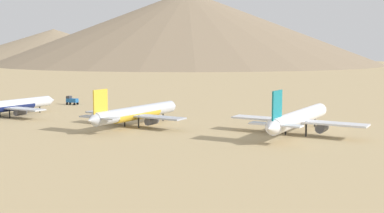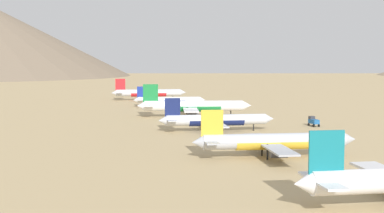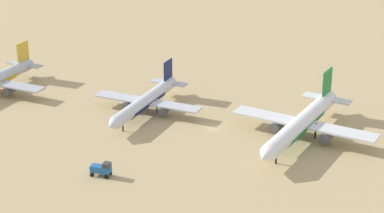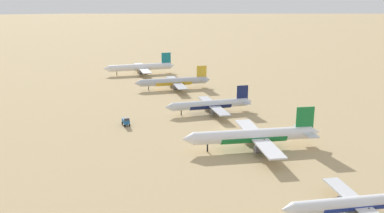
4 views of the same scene
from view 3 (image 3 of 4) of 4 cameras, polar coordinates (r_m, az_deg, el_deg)
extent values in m
plane|color=tan|center=(211.99, 1.71, -1.69)|extent=(1800.00, 1800.00, 0.00)
cone|color=#B2B7C1|center=(259.67, -12.59, 3.39)|extent=(3.02, 3.69, 3.69)
cube|color=gold|center=(255.32, -13.21, 4.15)|extent=(5.93, 0.38, 7.55)
cube|color=#A4A8B2|center=(257.14, -13.03, 3.26)|extent=(3.46, 12.95, 0.39)
cylinder|color=#4C4C54|center=(241.77, -14.19, 1.28)|extent=(4.53, 2.48, 2.48)
cylinder|color=black|center=(245.49, -14.57, 1.49)|extent=(0.47, 0.47, 4.12)
cylinder|color=silver|center=(220.29, -3.73, 0.42)|extent=(36.94, 4.54, 3.89)
cone|color=silver|center=(204.16, -6.34, -1.48)|extent=(3.34, 3.87, 3.81)
cone|color=silver|center=(236.85, -1.50, 2.05)|extent=(2.93, 3.55, 3.50)
cube|color=#141E51|center=(232.19, -1.90, 2.82)|extent=(5.64, 0.46, 7.17)
cube|color=#B6BBC5|center=(234.12, -1.83, 1.90)|extent=(3.49, 12.35, 0.37)
cube|color=#B6BBC5|center=(221.80, -3.54, 0.39)|extent=(5.73, 34.91, 0.46)
cylinder|color=#4C4C54|center=(219.05, -2.21, -0.26)|extent=(4.34, 2.43, 2.36)
cylinder|color=#4C4C54|center=(224.41, -5.02, 0.23)|extent=(4.34, 2.43, 2.36)
cylinder|color=black|center=(209.89, -5.49, -1.46)|extent=(0.45, 0.45, 3.91)
cylinder|color=black|center=(222.12, -2.80, -0.02)|extent=(0.45, 0.45, 3.91)
cylinder|color=black|center=(224.43, -4.01, 0.19)|extent=(0.45, 0.45, 3.91)
cylinder|color=#141E51|center=(220.40, -3.73, 0.35)|extent=(20.35, 4.25, 3.90)
cylinder|color=white|center=(204.21, 8.62, -1.31)|extent=(45.03, 8.49, 4.73)
cone|color=white|center=(183.65, 5.77, -3.94)|extent=(4.36, 4.95, 4.63)
cone|color=white|center=(225.32, 10.92, 0.81)|extent=(3.83, 4.53, 4.26)
cube|color=#197A38|center=(219.41, 10.63, 1.79)|extent=(6.86, 1.01, 8.71)
cube|color=silver|center=(221.85, 10.60, 0.62)|extent=(5.23, 15.21, 0.45)
cube|color=silver|center=(206.15, 8.80, -1.34)|extent=(9.76, 42.68, 0.56)
cylinder|color=#4C4C54|center=(203.70, 10.62, -2.29)|extent=(5.45, 3.29, 2.86)
cylinder|color=#4C4C54|center=(208.49, 6.77, -1.47)|extent=(5.45, 3.29, 2.86)
cylinder|color=black|center=(190.99, 6.66, -3.86)|extent=(0.55, 0.55, 4.75)
cylinder|color=black|center=(207.01, 9.73, -1.91)|extent=(0.55, 0.55, 4.75)
cylinder|color=black|center=(209.07, 8.08, -1.56)|extent=(0.55, 0.55, 4.75)
cylinder|color=#197A38|center=(204.35, 8.62, -1.40)|extent=(24.95, 6.80, 4.74)
cube|color=#1E5999|center=(185.14, -7.22, -4.91)|extent=(3.04, 5.48, 1.70)
cube|color=#333338|center=(183.88, -6.75, -4.60)|extent=(2.31, 2.08, 1.10)
cylinder|color=black|center=(185.98, -6.49, -5.23)|extent=(0.51, 1.14, 1.10)
cylinder|color=black|center=(184.12, -6.77, -5.54)|extent=(0.51, 1.14, 1.10)
cylinder|color=black|center=(187.45, -7.61, -5.06)|extent=(0.51, 1.14, 1.10)
cylinder|color=black|center=(185.60, -7.90, -5.37)|extent=(0.51, 1.14, 1.10)
camera|label=1|loc=(396.39, -15.14, 12.58)|focal=47.03mm
camera|label=2|loc=(365.22, -28.74, 10.13)|focal=49.85mm
camera|label=4|loc=(152.71, 58.60, 0.60)|focal=39.97mm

